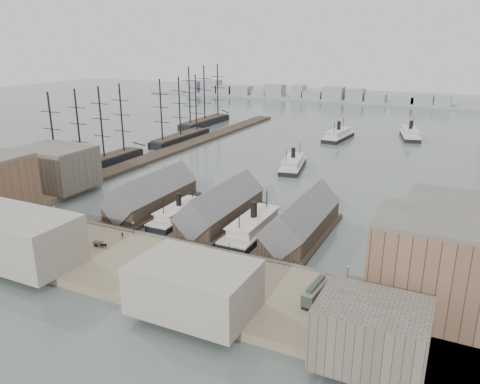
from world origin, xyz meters
The scene contains 38 objects.
ground centered at (0.00, 0.00, 0.00)m, with size 900.00×900.00×0.00m, color #4C5854.
quay centered at (0.00, -20.00, 1.00)m, with size 180.00×30.00×2.00m, color #7B6D52.
seawall centered at (0.00, -5.20, 1.15)m, with size 180.00×1.20×2.30m, color #59544C.
west_wharf centered at (-68.00, 100.00, 0.80)m, with size 10.00×220.00×1.60m, color #2D231C.
ferry_shed_west centered at (-26.00, 16.88, 4.64)m, with size 14.00×42.00×12.60m.
ferry_shed_center centered at (0.00, 16.88, 4.64)m, with size 14.00×42.00×12.60m.
ferry_shed_east centered at (26.00, 16.88, 4.64)m, with size 14.00×42.00×12.60m.
warehouse_west_back centered at (-70.00, 18.00, 9.00)m, with size 26.00×20.00×14.00m, color #60564C.
warehouse_east_front centered at (66.00, -12.00, 11.50)m, with size 30.00×18.00×19.00m, color brown.
warehouse_east_back centered at (68.00, 15.00, 9.50)m, with size 28.00×20.00×15.00m, color #60564C.
street_bldg_center centered at (20.00, -32.00, 7.00)m, with size 24.00×16.00×10.00m, color gray.
street_bldg_west centered at (-30.00, -32.00, 8.00)m, with size 30.00×16.00×12.00m, color gray.
street_bldg_east centered at (55.00, -33.00, 7.50)m, with size 18.00×14.00×11.00m, color #60564C.
lamp_post_far_w centered at (-45.00, -7.00, 4.71)m, with size 0.44×0.44×3.92m.
lamp_post_near_w centered at (-15.00, -7.00, 4.71)m, with size 0.44×0.44×3.92m.
lamp_post_near_e centered at (15.00, -7.00, 4.71)m, with size 0.44×0.44×3.92m.
lamp_post_far_e centered at (45.00, -7.00, 4.71)m, with size 0.44×0.44×3.92m.
far_shore centered at (-2.07, 334.14, 3.91)m, with size 500.00×40.00×15.72m.
ferry_docked_west centered at (-13.00, 12.98, 2.15)m, with size 7.70×25.65×9.16m.
ferry_docked_east centered at (13.00, 12.35, 2.49)m, with size 8.94×29.79×10.64m.
ferry_open_near centered at (-1.72, 86.55, 2.35)m, with size 13.47×29.10×10.01m.
ferry_open_mid centered at (-0.37, 158.67, 2.59)m, with size 12.08×31.63×11.04m.
ferry_open_far centered at (36.02, 180.48, 2.53)m, with size 15.78×31.51×10.80m.
sailing_ship_near centered at (-80.67, 48.66, 2.59)m, with size 8.57×59.03×35.23m.
sailing_ship_mid centered at (-78.56, 115.32, 2.53)m, with size 8.60×49.70×35.37m.
sailing_ship_far centered at (-92.83, 167.01, 2.80)m, with size 9.41×52.30×38.71m.
tram centered at (40.96, -18.15, 3.86)m, with size 3.48×10.38×3.63m.
horse_cart_left centered at (-44.94, -13.92, 2.78)m, with size 4.70×1.82×1.51m.
horse_cart_center centered at (-17.15, -17.36, 2.81)m, with size 4.98×2.05×1.60m.
horse_cart_right centered at (18.41, -25.65, 2.76)m, with size 4.70×2.23×1.44m.
pedestrian_0 centered at (-51.31, -11.33, 2.82)m, with size 0.60×0.44×1.64m, color black.
pedestrian_1 centered at (-46.60, -19.43, 2.88)m, with size 0.86×0.67×1.76m, color black.
pedestrian_2 centered at (-16.44, -10.14, 2.86)m, with size 1.12×0.64×1.73m, color black.
pedestrian_3 centered at (-16.79, -25.28, 2.82)m, with size 0.97×0.40×1.65m, color black.
pedestrian_4 centered at (-0.95, -13.52, 2.78)m, with size 0.77×0.50×1.57m, color black.
pedestrian_5 centered at (7.75, -20.08, 2.91)m, with size 0.66×0.48×1.81m, color black.
pedestrian_6 centered at (24.76, -14.25, 2.88)m, with size 0.85×0.66×1.76m, color black.
pedestrian_7 centered at (22.52, -25.98, 2.80)m, with size 1.03×0.59×1.59m, color black.
Camera 1 is at (64.51, -102.39, 53.78)m, focal length 35.00 mm.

